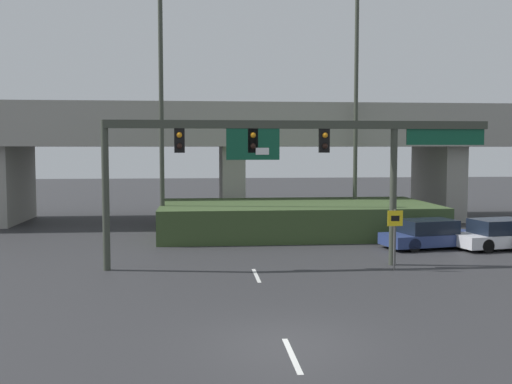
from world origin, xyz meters
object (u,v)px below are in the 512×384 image
object	(u,v)px
parked_sedan_near_right	(430,235)
parked_sedan_mid_right	(501,235)
signal_gantry	(285,148)
speed_limit_sign	(395,231)
highway_light_pole_far	(356,75)
highway_light_pole_near	(161,100)

from	to	relation	value
parked_sedan_near_right	parked_sedan_mid_right	distance (m)	3.30
signal_gantry	speed_limit_sign	distance (m)	5.36
parked_sedan_near_right	highway_light_pole_far	bearing A→B (deg)	92.32
parked_sedan_mid_right	speed_limit_sign	bearing A→B (deg)	-157.18
highway_light_pole_near	parked_sedan_near_right	xyz separation A→B (m)	(12.94, -4.32, -6.66)
signal_gantry	parked_sedan_mid_right	distance (m)	12.08
signal_gantry	highway_light_pole_far	xyz separation A→B (m)	(5.81, 11.20, 4.26)
highway_light_pole_far	parked_sedan_mid_right	size ratio (longest dim) A/B	3.48
speed_limit_sign	highway_light_pole_far	distance (m)	14.47
highway_light_pole_far	highway_light_pole_near	bearing A→B (deg)	-165.15
speed_limit_sign	highway_light_pole_near	bearing A→B (deg)	135.54
signal_gantry	parked_sedan_mid_right	size ratio (longest dim) A/B	3.11
parked_sedan_mid_right	highway_light_pole_far	bearing A→B (deg)	111.84
parked_sedan_near_right	signal_gantry	bearing A→B (deg)	-164.07
signal_gantry	highway_light_pole_near	size ratio (longest dim) A/B	1.12
highway_light_pole_near	highway_light_pole_far	distance (m)	11.68
speed_limit_sign	parked_sedan_mid_right	size ratio (longest dim) A/B	0.48
speed_limit_sign	highway_light_pole_near	xyz separation A→B (m)	(-9.51, 9.33, 5.72)
highway_light_pole_far	parked_sedan_mid_right	xyz separation A→B (m)	(5.03, -7.83, -8.37)
signal_gantry	parked_sedan_near_right	world-z (taller)	signal_gantry
highway_light_pole_near	parked_sedan_near_right	world-z (taller)	highway_light_pole_near
highway_light_pole_near	parked_sedan_mid_right	bearing A→B (deg)	-16.74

